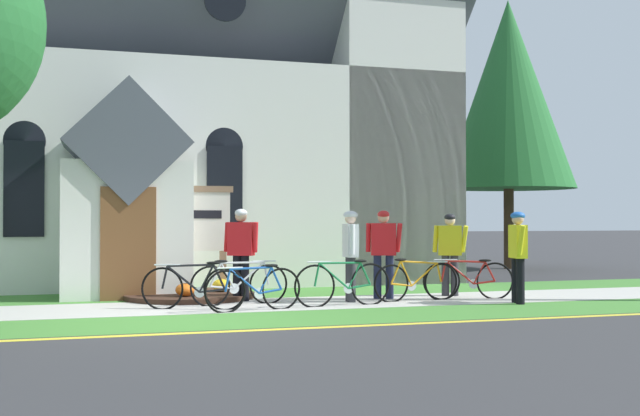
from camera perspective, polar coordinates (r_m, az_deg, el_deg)
The scene contains 20 objects.
ground at distance 15.44m, azimuth -12.39°, elevation -6.40°, with size 140.00×140.00×0.00m, color #333335.
sidewalk_slab at distance 13.43m, azimuth -5.06°, elevation -7.23°, with size 32.00×2.03×0.01m, color #B7B5AD.
grass_verge at distance 11.57m, azimuth -3.15°, elevation -8.27°, with size 32.00×1.79×0.01m, color #427F33.
church_lawn at distance 15.40m, azimuth -6.56°, elevation -6.41°, with size 24.00×2.00×0.01m, color #427F33.
curb_paint_stripe at distance 10.57m, azimuth -1.82°, elevation -8.99°, with size 28.00×0.16×0.01m, color yellow.
church_building at distance 20.83m, azimuth -8.04°, elevation 8.16°, with size 11.87×11.05×13.05m.
church_sign at distance 15.04m, azimuth -9.90°, elevation -1.17°, with size 1.79×0.19×2.15m.
flower_bed at distance 14.72m, azimuth -9.67°, elevation -6.39°, with size 2.46×2.46×0.34m.
bicycle_blue at distance 13.22m, azimuth 1.75°, elevation -5.68°, with size 1.79×0.20×0.81m.
bicycle_green at distance 14.13m, azimuth 7.19°, elevation -5.44°, with size 1.74×0.21×0.81m.
bicycle_orange at distance 14.64m, azimuth 11.04°, elevation -5.27°, with size 1.68×0.46×0.77m.
bicycle_black at distance 12.55m, azimuth -4.94°, elevation -6.02°, with size 1.67×0.40×0.78m.
bicycle_silver at distance 12.88m, azimuth -9.40°, elevation -5.85°, with size 1.67×0.68×0.82m.
bicycle_red at distance 13.46m, azimuth -6.05°, elevation -5.64°, with size 1.78×0.29×0.81m.
cyclist_in_yellow_jersey at distance 13.81m, azimuth 2.30°, elevation -3.07°, with size 0.28×0.67×1.65m.
cyclist_in_red_jersey at distance 14.03m, azimuth -5.92°, elevation -2.92°, with size 0.55×0.56×1.69m.
cyclist_in_white_jersey at distance 14.01m, azimuth 14.57°, elevation -3.06°, with size 0.30×0.70×1.63m.
cyclist_in_orange_jersey at distance 15.08m, azimuth 9.68°, elevation -2.99°, with size 0.56×0.50×1.61m.
cyclist_in_blue_jersey at distance 14.37m, azimuth 4.76°, elevation -2.94°, with size 0.60×0.43×1.66m.
roadside_conifer at distance 24.13m, azimuth 13.89°, elevation 8.23°, with size 3.99×3.99×8.19m.
Camera 1 is at (-1.12, -11.32, 1.50)m, focal length 42.84 mm.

